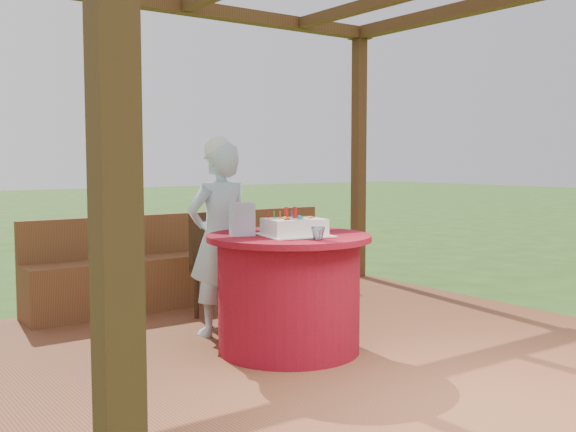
{
  "coord_description": "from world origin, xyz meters",
  "views": [
    {
      "loc": [
        -2.84,
        -3.7,
        1.4
      ],
      "look_at": [
        0.0,
        0.25,
        1.0
      ],
      "focal_mm": 42.0,
      "sensor_mm": 36.0,
      "label": 1
    }
  ],
  "objects_px": {
    "birthday_cake": "(294,227)",
    "table": "(289,292)",
    "gift_bag": "(242,219)",
    "bench": "(194,273)",
    "elderly_woman": "(219,236)",
    "chair": "(218,260)",
    "drinking_glass": "(318,233)"
  },
  "relations": [
    {
      "from": "elderly_woman",
      "to": "birthday_cake",
      "type": "xyz_separation_m",
      "value": [
        0.16,
        -0.72,
        0.12
      ]
    },
    {
      "from": "bench",
      "to": "elderly_woman",
      "type": "relative_size",
      "value": 2.06
    },
    {
      "from": "table",
      "to": "elderly_woman",
      "type": "relative_size",
      "value": 0.76
    },
    {
      "from": "table",
      "to": "drinking_glass",
      "type": "bearing_deg",
      "value": -95.7
    },
    {
      "from": "bench",
      "to": "drinking_glass",
      "type": "relative_size",
      "value": 33.65
    },
    {
      "from": "table",
      "to": "birthday_cake",
      "type": "height_order",
      "value": "birthday_cake"
    },
    {
      "from": "table",
      "to": "chair",
      "type": "relative_size",
      "value": 1.28
    },
    {
      "from": "bench",
      "to": "table",
      "type": "bearing_deg",
      "value": -97.27
    },
    {
      "from": "chair",
      "to": "gift_bag",
      "type": "height_order",
      "value": "gift_bag"
    },
    {
      "from": "table",
      "to": "chair",
      "type": "distance_m",
      "value": 1.17
    },
    {
      "from": "bench",
      "to": "chair",
      "type": "distance_m",
      "value": 0.68
    },
    {
      "from": "birthday_cake",
      "to": "drinking_glass",
      "type": "bearing_deg",
      "value": -96.25
    },
    {
      "from": "bench",
      "to": "birthday_cake",
      "type": "xyz_separation_m",
      "value": [
        -0.23,
        -1.86,
        0.58
      ]
    },
    {
      "from": "bench",
      "to": "gift_bag",
      "type": "bearing_deg",
      "value": -107.24
    },
    {
      "from": "table",
      "to": "birthday_cake",
      "type": "relative_size",
      "value": 2.22
    },
    {
      "from": "table",
      "to": "drinking_glass",
      "type": "distance_m",
      "value": 0.56
    },
    {
      "from": "bench",
      "to": "birthday_cake",
      "type": "height_order",
      "value": "birthday_cake"
    },
    {
      "from": "gift_bag",
      "to": "drinking_glass",
      "type": "height_order",
      "value": "gift_bag"
    },
    {
      "from": "table",
      "to": "elderly_woman",
      "type": "distance_m",
      "value": 0.75
    },
    {
      "from": "bench",
      "to": "chair",
      "type": "bearing_deg",
      "value": -99.94
    },
    {
      "from": "table",
      "to": "drinking_glass",
      "type": "relative_size",
      "value": 12.34
    },
    {
      "from": "birthday_cake",
      "to": "gift_bag",
      "type": "bearing_deg",
      "value": 147.17
    },
    {
      "from": "bench",
      "to": "elderly_woman",
      "type": "bearing_deg",
      "value": -108.72
    },
    {
      "from": "table",
      "to": "gift_bag",
      "type": "height_order",
      "value": "gift_bag"
    },
    {
      "from": "elderly_woman",
      "to": "table",
      "type": "bearing_deg",
      "value": -76.29
    },
    {
      "from": "table",
      "to": "elderly_woman",
      "type": "height_order",
      "value": "elderly_woman"
    },
    {
      "from": "elderly_woman",
      "to": "birthday_cake",
      "type": "height_order",
      "value": "elderly_woman"
    },
    {
      "from": "table",
      "to": "gift_bag",
      "type": "xyz_separation_m",
      "value": [
        -0.29,
        0.12,
        0.5
      ]
    },
    {
      "from": "gift_bag",
      "to": "drinking_glass",
      "type": "xyz_separation_m",
      "value": [
        0.26,
        -0.48,
        -0.07
      ]
    },
    {
      "from": "birthday_cake",
      "to": "table",
      "type": "bearing_deg",
      "value": 86.77
    },
    {
      "from": "chair",
      "to": "drinking_glass",
      "type": "distance_m",
      "value": 1.57
    },
    {
      "from": "drinking_glass",
      "to": "bench",
      "type": "bearing_deg",
      "value": 82.99
    }
  ]
}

